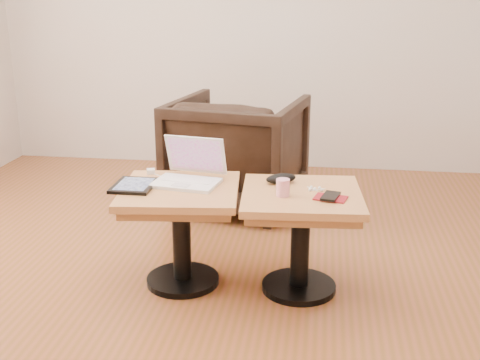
# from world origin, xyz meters

# --- Properties ---
(room_shell) EXTENTS (4.52, 4.52, 2.71)m
(room_shell) POSITION_xyz_m (0.00, 0.00, 1.35)
(room_shell) COLOR brown
(room_shell) RESTS_ON ground
(side_table_left) EXTENTS (0.61, 0.61, 0.50)m
(side_table_left) POSITION_xyz_m (-0.28, 0.08, 0.38)
(side_table_left) COLOR black
(side_table_left) RESTS_ON ground
(side_table_right) EXTENTS (0.59, 0.59, 0.50)m
(side_table_right) POSITION_xyz_m (0.30, 0.09, 0.38)
(side_table_right) COLOR black
(side_table_right) RESTS_ON ground
(laptop) EXTENTS (0.35, 0.33, 0.21)m
(laptop) POSITION_xyz_m (-0.25, 0.17, 0.55)
(laptop) COLOR white
(laptop) RESTS_ON side_table_left
(tablet) EXTENTS (0.19, 0.24, 0.02)m
(tablet) POSITION_xyz_m (-0.50, 0.05, 0.51)
(tablet) COLOR black
(tablet) RESTS_ON side_table_left
(charging_adapter) EXTENTS (0.05, 0.05, 0.02)m
(charging_adapter) POSITION_xyz_m (-0.48, 0.28, 0.52)
(charging_adapter) COLOR white
(charging_adapter) RESTS_ON side_table_left
(glasses_case) EXTENTS (0.17, 0.13, 0.05)m
(glasses_case) POSITION_xyz_m (0.20, 0.21, 0.53)
(glasses_case) COLOR black
(glasses_case) RESTS_ON side_table_right
(striped_cup) EXTENTS (0.08, 0.08, 0.08)m
(striped_cup) POSITION_xyz_m (0.22, 0.02, 0.54)
(striped_cup) COLOR #EC3E6D
(striped_cup) RESTS_ON side_table_right
(earbuds_tangle) EXTENTS (0.08, 0.05, 0.02)m
(earbuds_tangle) POSITION_xyz_m (0.36, 0.13, 0.51)
(earbuds_tangle) COLOR white
(earbuds_tangle) RESTS_ON side_table_right
(phone_on_sleeve) EXTENTS (0.16, 0.14, 0.02)m
(phone_on_sleeve) POSITION_xyz_m (0.44, 0.01, 0.51)
(phone_on_sleeve) COLOR maroon
(phone_on_sleeve) RESTS_ON side_table_right
(armchair) EXTENTS (0.94, 0.96, 0.75)m
(armchair) POSITION_xyz_m (-0.17, 1.24, 0.37)
(armchair) COLOR black
(armchair) RESTS_ON ground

